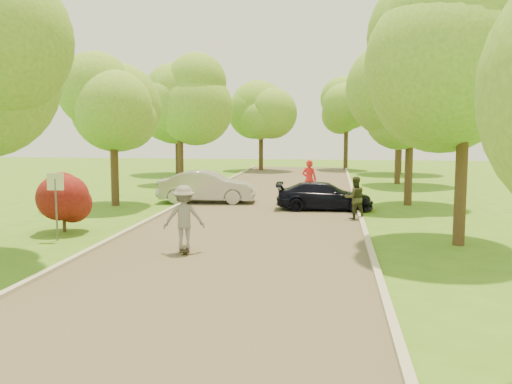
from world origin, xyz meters
The scene contains 21 objects.
ground centered at (0.00, 0.00, 0.00)m, with size 100.00×100.00×0.00m, color #41731B.
road centered at (0.00, 8.00, 0.01)m, with size 8.00×60.00×0.01m, color #4C4438.
curb_left centered at (-4.05, 8.00, 0.06)m, with size 0.18×60.00×0.12m, color #B2AD9E.
curb_right centered at (4.05, 8.00, 0.06)m, with size 0.18×60.00×0.12m, color #B2AD9E.
street_sign centered at (-5.80, 4.00, 1.56)m, with size 0.55×0.06×2.17m.
red_shrub centered at (-6.30, 5.50, 1.10)m, with size 1.70×1.70×1.95m.
tree_l_midb centered at (-6.81, 12.00, 4.59)m, with size 4.30×4.20×6.62m.
tree_l_far centered at (-6.39, 22.00, 5.47)m, with size 4.92×4.80×7.79m.
tree_r_mida centered at (7.02, 5.00, 5.54)m, with size 5.13×5.00×7.95m.
tree_r_midb centered at (6.60, 14.00, 4.88)m, with size 4.51×4.40×7.01m.
tree_r_far centered at (7.23, 24.00, 5.83)m, with size 5.33×5.20×8.34m.
tree_bg_a centered at (-8.78, 30.00, 5.31)m, with size 5.12×5.00×7.72m.
tree_bg_b centered at (8.22, 32.00, 5.54)m, with size 5.12×5.00×7.95m.
tree_bg_c centered at (-2.79, 34.00, 5.02)m, with size 4.92×4.80×7.33m.
tree_bg_d centered at (4.22, 36.00, 5.31)m, with size 5.12×5.00×7.72m.
silver_sedan centered at (-3.03, 13.59, 0.76)m, with size 1.61×4.62×1.52m, color #A5A5AA.
dark_sedan centered at (2.58, 11.93, 0.61)m, with size 1.71×4.21×1.22m, color black.
longboard centered at (-1.31, 2.83, 0.10)m, with size 0.53×0.98×0.11m.
skateboarder centered at (-1.31, 2.83, 1.04)m, with size 1.19×0.68×1.84m, color slate.
person_striped centered at (1.77, 15.33, 1.00)m, with size 0.73×0.48×2.00m, color red.
person_olive centered at (3.80, 9.55, 0.84)m, with size 0.82×0.64×1.69m, color #2F311D.
Camera 1 is at (2.91, -12.96, 3.65)m, focal length 40.00 mm.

